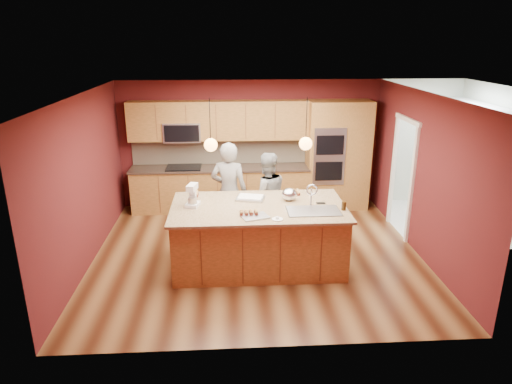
{
  "coord_description": "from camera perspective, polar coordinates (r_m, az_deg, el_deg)",
  "views": [
    {
      "loc": [
        -0.46,
        -7.06,
        3.53
      ],
      "look_at": [
        -0.03,
        -0.1,
        1.15
      ],
      "focal_mm": 32.0,
      "sensor_mm": 36.0,
      "label": 1
    }
  ],
  "objects": [
    {
      "name": "dryer",
      "position": [
        10.22,
        23.97,
        -0.23
      ],
      "size": [
        0.68,
        0.69,
        0.96
      ],
      "primitive_type": "cube",
      "rotation": [
        0.0,
        0.0,
        0.15
      ],
      "color": "white",
      "rests_on": "floor"
    },
    {
      "name": "cupcakes_left",
      "position": [
        7.7,
        -7.72,
        -0.19
      ],
      "size": [
        0.15,
        0.23,
        0.07
      ],
      "primitive_type": null,
      "color": "#B28648",
      "rests_on": "island"
    },
    {
      "name": "pendant_left",
      "position": [
        6.88,
        -5.68,
        5.91
      ],
      "size": [
        0.2,
        0.2,
        0.8
      ],
      "color": "black",
      "rests_on": "ceiling"
    },
    {
      "name": "cooling_rack",
      "position": [
        6.73,
        -0.13,
        -3.08
      ],
      "size": [
        0.45,
        0.38,
        0.02
      ],
      "primitive_type": "cube",
      "rotation": [
        0.0,
        0.0,
        0.33
      ],
      "color": "#A4A6AC",
      "rests_on": "island"
    },
    {
      "name": "doorway_trim",
      "position": [
        8.84,
        17.79,
        1.6
      ],
      "size": [
        0.08,
        1.11,
        2.2
      ],
      "primitive_type": null,
      "color": "white",
      "rests_on": "wall_right"
    },
    {
      "name": "sheet_cake",
      "position": [
        7.47,
        -0.7,
        -0.72
      ],
      "size": [
        0.52,
        0.43,
        0.05
      ],
      "rotation": [
        0.0,
        0.0,
        -0.24
      ],
      "color": "silver",
      "rests_on": "island"
    },
    {
      "name": "plate",
      "position": [
        6.65,
        2.69,
        -3.41
      ],
      "size": [
        0.16,
        0.16,
        0.01
      ],
      "primitive_type": "cylinder",
      "color": "white",
      "rests_on": "island"
    },
    {
      "name": "wall_back",
      "position": [
        9.82,
        -0.77,
        5.99
      ],
      "size": [
        5.5,
        0.0,
        5.5
      ],
      "primitive_type": "plane",
      "rotation": [
        1.57,
        0.0,
        0.0
      ],
      "color": "#541719",
      "rests_on": "ground"
    },
    {
      "name": "washer",
      "position": [
        9.75,
        25.32,
        -1.17
      ],
      "size": [
        0.8,
        0.81,
        1.0
      ],
      "primitive_type": "cube",
      "rotation": [
        0.0,
        0.0,
        -0.35
      ],
      "color": "white",
      "rests_on": "floor"
    },
    {
      "name": "stand_mixer",
      "position": [
        7.19,
        -7.94,
        -0.59
      ],
      "size": [
        0.24,
        0.29,
        0.35
      ],
      "rotation": [
        0.0,
        0.0,
        -0.25
      ],
      "color": "white",
      "rests_on": "island"
    },
    {
      "name": "wall_front",
      "position": [
        5.08,
        2.01,
        -6.63
      ],
      "size": [
        5.5,
        0.0,
        5.5
      ],
      "primitive_type": "plane",
      "rotation": [
        -1.57,
        0.0,
        0.0
      ],
      "color": "#541719",
      "rests_on": "ground"
    },
    {
      "name": "cabinet_run",
      "position": [
        9.65,
        -4.73,
        3.47
      ],
      "size": [
        3.74,
        0.64,
        2.3
      ],
      "color": "brown",
      "rests_on": "floor"
    },
    {
      "name": "cupcakes_rack",
      "position": [
        6.78,
        -0.92,
        -2.54
      ],
      "size": [
        0.29,
        0.14,
        0.06
      ],
      "primitive_type": null,
      "color": "#B28648",
      "rests_on": "island"
    },
    {
      "name": "floor",
      "position": [
        7.91,
        0.17,
        -7.69
      ],
      "size": [
        5.5,
        5.5,
        0.0
      ],
      "primitive_type": "plane",
      "color": "#42200F",
      "rests_on": "ground"
    },
    {
      "name": "oven_column",
      "position": [
        9.83,
        10.17,
        4.52
      ],
      "size": [
        1.3,
        0.62,
        2.3
      ],
      "color": "brown",
      "rests_on": "floor"
    },
    {
      "name": "pendant_right",
      "position": [
        6.97,
        6.23,
        6.07
      ],
      "size": [
        0.2,
        0.2,
        0.8
      ],
      "color": "black",
      "rests_on": "ceiling"
    },
    {
      "name": "island",
      "position": [
        7.36,
        0.41,
        -5.37
      ],
      "size": [
        2.74,
        1.53,
        1.39
      ],
      "color": "brown",
      "rests_on": "floor"
    },
    {
      "name": "phone",
      "position": [
        7.35,
        8.1,
        -1.38
      ],
      "size": [
        0.14,
        0.07,
        0.01
      ],
      "primitive_type": "cube",
      "rotation": [
        0.0,
        0.0,
        -0.0
      ],
      "color": "black",
      "rests_on": "island"
    },
    {
      "name": "wall_right",
      "position": [
        8.06,
        20.11,
        1.95
      ],
      "size": [
        0.0,
        5.0,
        5.0
      ],
      "primitive_type": "plane",
      "rotation": [
        1.57,
        0.0,
        -1.57
      ],
      "color": "#541719",
      "rests_on": "ground"
    },
    {
      "name": "cupcakes_right",
      "position": [
        7.73,
        5.0,
        -0.02
      ],
      "size": [
        0.15,
        0.22,
        0.07
      ],
      "primitive_type": null,
      "color": "#B28648",
      "rests_on": "island"
    },
    {
      "name": "person_left",
      "position": [
        8.15,
        -3.38,
        0.01
      ],
      "size": [
        0.74,
        0.57,
        1.81
      ],
      "primitive_type": "imported",
      "rotation": [
        0.0,
        0.0,
        2.92
      ],
      "color": "black",
      "rests_on": "floor"
    },
    {
      "name": "wall_left",
      "position": [
        7.74,
        -20.6,
        1.22
      ],
      "size": [
        0.0,
        5.0,
        5.0
      ],
      "primitive_type": "plane",
      "rotation": [
        1.57,
        0.0,
        1.57
      ],
      "color": "#541719",
      "rests_on": "ground"
    },
    {
      "name": "person_right",
      "position": [
        8.21,
        1.3,
        -0.55
      ],
      "size": [
        0.89,
        0.75,
        1.62
      ],
      "primitive_type": "imported",
      "rotation": [
        0.0,
        0.0,
        3.33
      ],
      "color": "gray",
      "rests_on": "floor"
    },
    {
      "name": "tumbler",
      "position": [
        7.11,
        10.91,
        -1.72
      ],
      "size": [
        0.07,
        0.07,
        0.14
      ],
      "primitive_type": "cylinder",
      "color": "#321F09",
      "rests_on": "island"
    },
    {
      "name": "mixing_bowl",
      "position": [
        7.42,
        4.17,
        -0.31
      ],
      "size": [
        0.24,
        0.24,
        0.21
      ],
      "primitive_type": "ellipsoid",
      "color": "silver",
      "rests_on": "island"
    },
    {
      "name": "laundry_room",
      "position": [
        9.69,
        26.53,
        7.48
      ],
      "size": [
        2.6,
        2.7,
        2.7
      ],
      "color": "silver",
      "rests_on": "ground"
    },
    {
      "name": "ceiling",
      "position": [
        7.12,
        0.19,
        12.13
      ],
      "size": [
        5.5,
        5.5,
        0.0
      ],
      "primitive_type": "plane",
      "rotation": [
        3.14,
        0.0,
        0.0
      ],
      "color": "white",
      "rests_on": "ground"
    }
  ]
}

